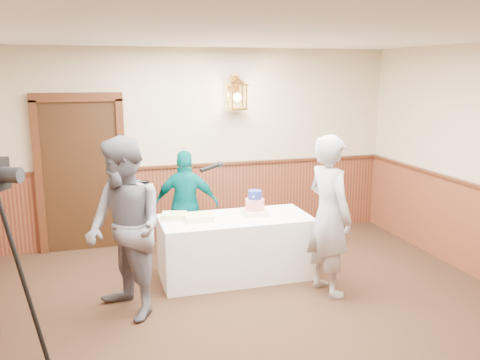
{
  "coord_description": "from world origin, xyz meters",
  "views": [
    {
      "loc": [
        -1.43,
        -3.74,
        2.47
      ],
      "look_at": [
        0.17,
        1.7,
        1.25
      ],
      "focal_mm": 38.0,
      "sensor_mm": 36.0,
      "label": 1
    }
  ],
  "objects_px": {
    "interviewer": "(125,229)",
    "assistant_p": "(186,205)",
    "sheet_cake_yellow": "(199,218)",
    "display_table": "(235,247)",
    "tiered_cake": "(255,205)",
    "baker": "(329,216)",
    "sheet_cake_green": "(174,216)"
  },
  "relations": [
    {
      "from": "display_table",
      "to": "tiered_cake",
      "type": "height_order",
      "value": "tiered_cake"
    },
    {
      "from": "tiered_cake",
      "to": "sheet_cake_yellow",
      "type": "xyz_separation_m",
      "value": [
        -0.71,
        -0.06,
        -0.08
      ]
    },
    {
      "from": "tiered_cake",
      "to": "baker",
      "type": "height_order",
      "value": "baker"
    },
    {
      "from": "baker",
      "to": "assistant_p",
      "type": "distance_m",
      "value": 2.04
    },
    {
      "from": "interviewer",
      "to": "assistant_p",
      "type": "relative_size",
      "value": 1.27
    },
    {
      "from": "display_table",
      "to": "baker",
      "type": "height_order",
      "value": "baker"
    },
    {
      "from": "display_table",
      "to": "tiered_cake",
      "type": "xyz_separation_m",
      "value": [
        0.26,
        0.06,
        0.49
      ]
    },
    {
      "from": "interviewer",
      "to": "tiered_cake",
      "type": "bearing_deg",
      "value": 88.65
    },
    {
      "from": "display_table",
      "to": "baker",
      "type": "distance_m",
      "value": 1.26
    },
    {
      "from": "sheet_cake_yellow",
      "to": "assistant_p",
      "type": "xyz_separation_m",
      "value": [
        0.0,
        0.81,
        -0.05
      ]
    },
    {
      "from": "display_table",
      "to": "interviewer",
      "type": "xyz_separation_m",
      "value": [
        -1.33,
        -0.67,
        0.55
      ]
    },
    {
      "from": "tiered_cake",
      "to": "display_table",
      "type": "bearing_deg",
      "value": -166.95
    },
    {
      "from": "tiered_cake",
      "to": "baker",
      "type": "xyz_separation_m",
      "value": [
        0.61,
        -0.79,
        0.04
      ]
    },
    {
      "from": "sheet_cake_yellow",
      "to": "sheet_cake_green",
      "type": "height_order",
      "value": "same"
    },
    {
      "from": "tiered_cake",
      "to": "sheet_cake_yellow",
      "type": "bearing_deg",
      "value": -174.95
    },
    {
      "from": "tiered_cake",
      "to": "sheet_cake_yellow",
      "type": "height_order",
      "value": "tiered_cake"
    },
    {
      "from": "tiered_cake",
      "to": "sheet_cake_green",
      "type": "relative_size",
      "value": 1.05
    },
    {
      "from": "tiered_cake",
      "to": "sheet_cake_green",
      "type": "xyz_separation_m",
      "value": [
        -0.98,
        0.09,
        -0.08
      ]
    },
    {
      "from": "display_table",
      "to": "interviewer",
      "type": "height_order",
      "value": "interviewer"
    },
    {
      "from": "display_table",
      "to": "baker",
      "type": "relative_size",
      "value": 1.0
    },
    {
      "from": "interviewer",
      "to": "assistant_p",
      "type": "bearing_deg",
      "value": 123.16
    },
    {
      "from": "sheet_cake_yellow",
      "to": "baker",
      "type": "relative_size",
      "value": 0.18
    },
    {
      "from": "sheet_cake_yellow",
      "to": "baker",
      "type": "bearing_deg",
      "value": -28.77
    },
    {
      "from": "tiered_cake",
      "to": "assistant_p",
      "type": "distance_m",
      "value": 1.04
    },
    {
      "from": "sheet_cake_yellow",
      "to": "interviewer",
      "type": "height_order",
      "value": "interviewer"
    },
    {
      "from": "display_table",
      "to": "sheet_cake_green",
      "type": "xyz_separation_m",
      "value": [
        -0.72,
        0.15,
        0.41
      ]
    },
    {
      "from": "display_table",
      "to": "baker",
      "type": "bearing_deg",
      "value": -39.81
    },
    {
      "from": "assistant_p",
      "to": "interviewer",
      "type": "bearing_deg",
      "value": 74.05
    },
    {
      "from": "sheet_cake_green",
      "to": "assistant_p",
      "type": "relative_size",
      "value": 0.2
    },
    {
      "from": "interviewer",
      "to": "baker",
      "type": "relative_size",
      "value": 1.02
    },
    {
      "from": "tiered_cake",
      "to": "interviewer",
      "type": "relative_size",
      "value": 0.17
    },
    {
      "from": "sheet_cake_green",
      "to": "assistant_p",
      "type": "distance_m",
      "value": 0.72
    }
  ]
}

